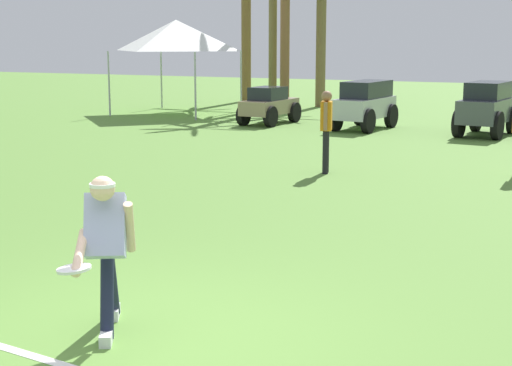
% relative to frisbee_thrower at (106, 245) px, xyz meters
% --- Properties ---
extents(ground_plane, '(80.00, 80.00, 0.00)m').
position_rel_frisbee_thrower_xyz_m(ground_plane, '(0.27, -0.09, -0.80)').
color(ground_plane, '#598736').
extents(frisbee_thrower, '(0.56, 1.09, 1.42)m').
position_rel_frisbee_thrower_xyz_m(frisbee_thrower, '(0.00, 0.00, 0.00)').
color(frisbee_thrower, '#191E38').
rests_on(frisbee_thrower, ground_plane).
extents(frisbee_in_flight, '(0.35, 0.35, 0.05)m').
position_rel_frisbee_thrower_xyz_m(frisbee_in_flight, '(0.07, -0.53, -0.06)').
color(frisbee_in_flight, white).
extents(teammate_near_sideline, '(0.28, 0.49, 1.56)m').
position_rel_frisbee_thrower_xyz_m(teammate_near_sideline, '(-1.10, 8.54, 0.14)').
color(teammate_near_sideline, black).
rests_on(teammate_near_sideline, ground_plane).
extents(parked_car_slot_a, '(1.23, 2.26, 1.10)m').
position_rel_frisbee_thrower_xyz_m(parked_car_slot_a, '(-5.58, 15.94, -0.23)').
color(parked_car_slot_a, '#998466').
rests_on(parked_car_slot_a, ground_plane).
extents(parked_car_slot_b, '(1.38, 2.49, 1.34)m').
position_rel_frisbee_thrower_xyz_m(parked_car_slot_b, '(-2.60, 15.85, -0.07)').
color(parked_car_slot_b, '#B7BABF').
rests_on(parked_car_slot_b, ground_plane).
extents(parked_car_slot_c, '(1.41, 2.44, 1.40)m').
position_rel_frisbee_thrower_xyz_m(parked_car_slot_c, '(0.73, 15.80, -0.05)').
color(parked_car_slot_c, '#474C51').
rests_on(parked_car_slot_c, ground_plane).
extents(palm_tree_far_left, '(3.66, 3.02, 5.14)m').
position_rel_frisbee_thrower_xyz_m(palm_tree_far_left, '(-9.80, 23.22, 2.24)').
color(palm_tree_far_left, brown).
rests_on(palm_tree_far_left, ground_plane).
extents(palm_tree_left_of_centre, '(3.27, 3.16, 5.80)m').
position_rel_frisbee_thrower_xyz_m(palm_tree_left_of_centre, '(-7.75, 21.07, 2.86)').
color(palm_tree_left_of_centre, brown).
rests_on(palm_tree_left_of_centre, ground_plane).
extents(palm_tree_far_right, '(3.50, 3.75, 5.01)m').
position_rel_frisbee_thrower_xyz_m(palm_tree_far_right, '(-6.23, 22.04, 2.28)').
color(palm_tree_far_right, brown).
rests_on(palm_tree_far_right, ground_plane).
extents(event_tent, '(3.38, 3.38, 3.11)m').
position_rel_frisbee_thrower_xyz_m(event_tent, '(-9.68, 17.52, 1.80)').
color(event_tent, '#B2B5BA').
rests_on(event_tent, ground_plane).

